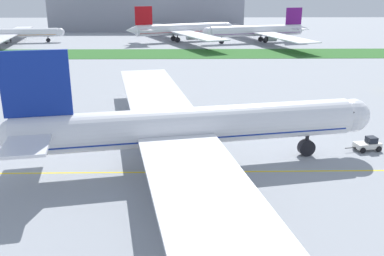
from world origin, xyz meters
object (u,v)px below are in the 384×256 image
at_px(ground_crew_wingwalker_port, 169,143).
at_px(service_truck_fuel_bowser, 41,83).
at_px(pushback_tug, 368,144).
at_px(parked_airliner_far_centre, 12,33).
at_px(parked_airliner_far_outer, 258,31).
at_px(parked_airliner_far_right, 181,29).
at_px(airliner_foreground, 184,127).

xyz_separation_m(ground_crew_wingwalker_port, service_truck_fuel_bowser, (-32.91, 40.77, 0.63)).
bearing_deg(pushback_tug, parked_airliner_far_centre, 128.33).
bearing_deg(parked_airliner_far_outer, parked_airliner_far_right, 172.73).
xyz_separation_m(parked_airliner_far_right, parked_airliner_far_outer, (34.91, -4.45, -0.31)).
xyz_separation_m(airliner_foreground, parked_airliner_far_right, (-1.50, 142.77, -0.34)).
bearing_deg(parked_airliner_far_centre, parked_airliner_far_right, 3.16).
xyz_separation_m(parked_airliner_far_centre, parked_airliner_far_outer, (110.19, -0.30, 0.82)).
bearing_deg(ground_crew_wingwalker_port, service_truck_fuel_bowser, 128.91).
distance_m(ground_crew_wingwalker_port, parked_airliner_far_right, 136.22).
bearing_deg(airliner_foreground, ground_crew_wingwalker_port, 109.80).
bearing_deg(ground_crew_wingwalker_port, parked_airliner_far_outer, 74.80).
bearing_deg(airliner_foreground, service_truck_fuel_bowser, 126.68).
height_order(ground_crew_wingwalker_port, parked_airliner_far_right, parked_airliner_far_right).
xyz_separation_m(service_truck_fuel_bowser, parked_airliner_far_outer, (68.70, 90.93, 3.48)).
bearing_deg(service_truck_fuel_bowser, parked_airliner_far_centre, 114.46).
bearing_deg(pushback_tug, service_truck_fuel_bowser, 146.66).
relative_size(airliner_foreground, parked_airliner_far_right, 1.12).
distance_m(ground_crew_wingwalker_port, service_truck_fuel_bowser, 52.40).
height_order(pushback_tug, parked_airliner_far_outer, parked_airliner_far_outer).
relative_size(service_truck_fuel_bowser, parked_airliner_far_outer, 0.06).
xyz_separation_m(pushback_tug, ground_crew_wingwalker_port, (-30.95, 1.25, 0.00)).
bearing_deg(service_truck_fuel_bowser, ground_crew_wingwalker_port, -51.09).
bearing_deg(pushback_tug, parked_airliner_far_outer, 87.92).
bearing_deg(pushback_tug, airliner_foreground, -169.36).
xyz_separation_m(service_truck_fuel_bowser, parked_airliner_far_right, (33.79, 95.38, 3.79)).
bearing_deg(airliner_foreground, parked_airliner_far_outer, 76.42).
height_order(pushback_tug, ground_crew_wingwalker_port, pushback_tug).
bearing_deg(parked_airliner_far_right, parked_airliner_far_centre, -176.84).
bearing_deg(parked_airliner_far_outer, parked_airliner_far_centre, 179.84).
distance_m(pushback_tug, parked_airliner_far_right, 140.72).
bearing_deg(ground_crew_wingwalker_port, airliner_foreground, -70.20).
distance_m(pushback_tug, parked_airliner_far_outer, 133.10).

